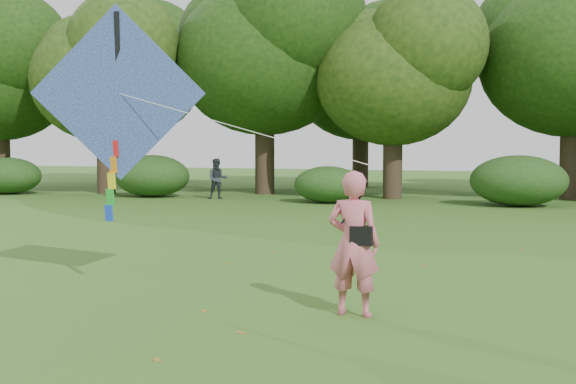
% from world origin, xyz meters
% --- Properties ---
extents(ground, '(100.00, 100.00, 0.00)m').
position_xyz_m(ground, '(0.00, 0.00, 0.00)').
color(ground, '#265114').
rests_on(ground, ground).
extents(man_kite_flyer, '(0.75, 0.52, 1.98)m').
position_xyz_m(man_kite_flyer, '(0.97, -0.29, 0.99)').
color(man_kite_flyer, '#CC606F').
rests_on(man_kite_flyer, ground).
extents(bystander_left, '(1.00, 0.90, 1.68)m').
position_xyz_m(bystander_left, '(-8.82, 17.53, 0.84)').
color(bystander_left, '#282E35').
rests_on(bystander_left, ground).
extents(crossbody_bag, '(0.43, 0.20, 0.75)m').
position_xyz_m(crossbody_bag, '(1.09, -0.32, 1.12)').
color(crossbody_bag, black).
rests_on(crossbody_bag, ground).
extents(flying_kite, '(5.50, 1.09, 3.42)m').
position_xyz_m(flying_kite, '(-2.96, 0.28, 3.09)').
color(flying_kite, '#2954B4').
rests_on(flying_kite, ground).
extents(tree_line, '(54.70, 15.30, 9.48)m').
position_xyz_m(tree_line, '(1.67, 22.88, 5.60)').
color(tree_line, '#3A2D1E').
rests_on(tree_line, ground).
extents(shrub_band, '(39.15, 3.22, 1.88)m').
position_xyz_m(shrub_band, '(-0.72, 17.60, 0.86)').
color(shrub_band, '#264919').
rests_on(shrub_band, ground).
extents(fallen_leaves, '(6.41, 14.14, 0.01)m').
position_xyz_m(fallen_leaves, '(-0.35, 3.83, 0.01)').
color(fallen_leaves, olive).
rests_on(fallen_leaves, ground).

